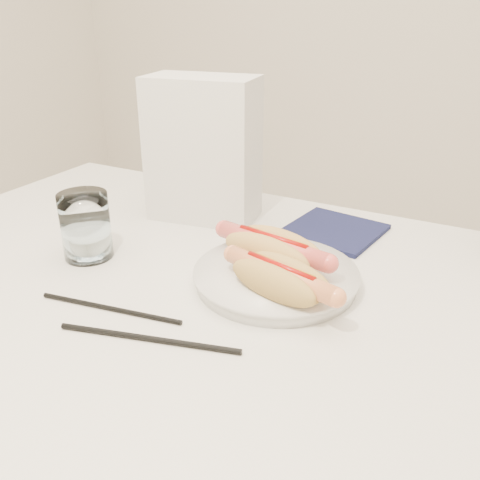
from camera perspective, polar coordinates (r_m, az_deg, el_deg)
The scene contains 9 objects.
table at distance 0.83m, azimuth -3.68°, elevation -8.12°, with size 1.20×0.80×0.75m.
plate at distance 0.79m, azimuth 3.91°, elevation -4.17°, with size 0.24×0.24×0.02m, color white.
hotdog_left at distance 0.79m, azimuth 3.57°, elevation -1.07°, with size 0.19×0.10×0.05m.
hotdog_right at distance 0.72m, azimuth 4.38°, elevation -4.24°, with size 0.18×0.10×0.05m.
water_glass at distance 0.89m, azimuth -16.40°, elevation 1.49°, with size 0.08×0.08×0.11m, color white.
chopstick_near at distance 0.75m, azimuth -13.91°, elevation -7.20°, with size 0.01×0.01×0.22m, color black.
chopstick_far at distance 0.68m, azimuth -9.88°, elevation -10.48°, with size 0.01×0.01×0.24m, color black.
napkin_box at distance 1.00m, azimuth -4.01°, elevation 9.74°, with size 0.20×0.11×0.27m, color silver.
navy_napkin at distance 0.97m, azimuth 10.15°, elevation 1.02°, with size 0.16×0.16×0.01m, color #111538.
Camera 1 is at (0.37, -0.59, 1.14)m, focal length 39.33 mm.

